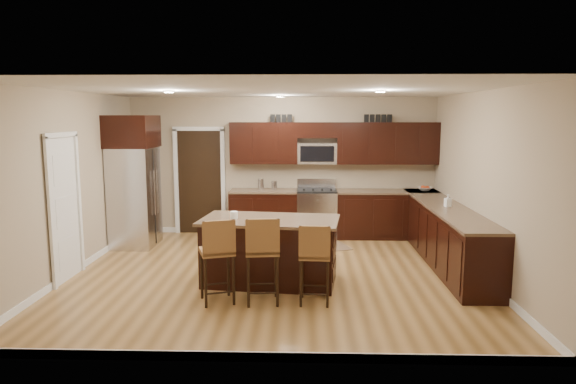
{
  "coord_description": "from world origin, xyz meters",
  "views": [
    {
      "loc": [
        0.42,
        -7.36,
        2.34
      ],
      "look_at": [
        0.18,
        0.4,
        1.19
      ],
      "focal_mm": 32.0,
      "sensor_mm": 36.0,
      "label": 1
    }
  ],
  "objects_px": {
    "island": "(270,253)",
    "stool_left": "(218,251)",
    "refrigerator": "(134,180)",
    "stool_mid": "(262,250)",
    "range": "(317,213)",
    "stool_right": "(315,255)"
  },
  "relations": [
    {
      "from": "island",
      "to": "refrigerator",
      "type": "height_order",
      "value": "refrigerator"
    },
    {
      "from": "island",
      "to": "stool_left",
      "type": "bearing_deg",
      "value": -118.36
    },
    {
      "from": "stool_left",
      "to": "stool_right",
      "type": "bearing_deg",
      "value": -19.29
    },
    {
      "from": "island",
      "to": "stool_mid",
      "type": "height_order",
      "value": "stool_mid"
    },
    {
      "from": "range",
      "to": "stool_right",
      "type": "bearing_deg",
      "value": -91.85
    },
    {
      "from": "stool_right",
      "to": "stool_left",
      "type": "bearing_deg",
      "value": -177.26
    },
    {
      "from": "range",
      "to": "stool_left",
      "type": "xyz_separation_m",
      "value": [
        -1.32,
        -3.65,
        0.21
      ]
    },
    {
      "from": "refrigerator",
      "to": "stool_right",
      "type": "bearing_deg",
      "value": -42.06
    },
    {
      "from": "stool_left",
      "to": "stool_right",
      "type": "height_order",
      "value": "stool_left"
    },
    {
      "from": "island",
      "to": "refrigerator",
      "type": "bearing_deg",
      "value": 148.65
    },
    {
      "from": "stool_right",
      "to": "refrigerator",
      "type": "height_order",
      "value": "refrigerator"
    },
    {
      "from": "stool_left",
      "to": "refrigerator",
      "type": "distance_m",
      "value": 3.53
    },
    {
      "from": "stool_right",
      "to": "refrigerator",
      "type": "relative_size",
      "value": 0.44
    },
    {
      "from": "stool_left",
      "to": "refrigerator",
      "type": "bearing_deg",
      "value": 105.27
    },
    {
      "from": "island",
      "to": "refrigerator",
      "type": "xyz_separation_m",
      "value": [
        -2.57,
        2.03,
        0.78
      ]
    },
    {
      "from": "range",
      "to": "island",
      "type": "xyz_separation_m",
      "value": [
        -0.73,
        -2.81,
        -0.04
      ]
    },
    {
      "from": "stool_mid",
      "to": "stool_left",
      "type": "bearing_deg",
      "value": 173.31
    },
    {
      "from": "island",
      "to": "stool_left",
      "type": "relative_size",
      "value": 1.85
    },
    {
      "from": "range",
      "to": "stool_left",
      "type": "bearing_deg",
      "value": -109.9
    },
    {
      "from": "island",
      "to": "stool_right",
      "type": "xyz_separation_m",
      "value": [
        0.61,
        -0.84,
        0.21
      ]
    },
    {
      "from": "island",
      "to": "stool_mid",
      "type": "relative_size",
      "value": 1.81
    },
    {
      "from": "stool_mid",
      "to": "refrigerator",
      "type": "height_order",
      "value": "refrigerator"
    }
  ]
}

